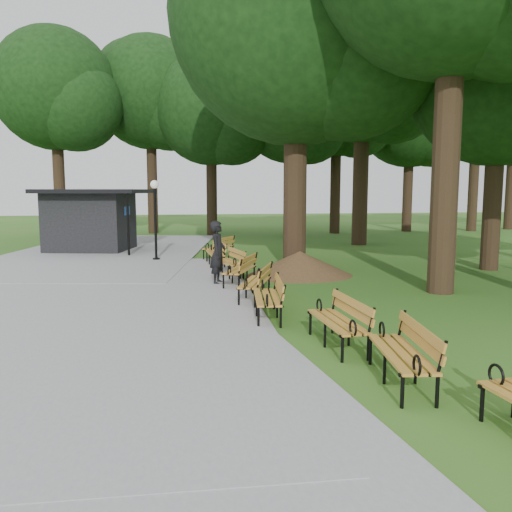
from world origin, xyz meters
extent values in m
plane|color=#2C5C1A|center=(0.00, 0.00, 0.00)|extent=(100.00, 100.00, 0.00)
cube|color=gray|center=(-4.00, 3.00, 0.03)|extent=(12.00, 38.00, 0.06)
imported|color=black|center=(-0.75, 5.41, 0.92)|extent=(0.63, 0.77, 1.83)
cylinder|color=black|center=(-2.64, 10.87, 1.42)|extent=(0.10, 0.10, 2.83)
sphere|color=white|center=(-2.64, 10.87, 2.93)|extent=(0.32, 0.32, 0.32)
cone|color=#47301C|center=(1.96, 6.49, 0.39)|extent=(2.86, 2.86, 0.79)
cylinder|color=black|center=(4.96, 3.15, 4.18)|extent=(0.70, 0.70, 8.36)
cylinder|color=black|center=(8.68, 6.61, 2.95)|extent=(0.60, 0.60, 5.91)
sphere|color=black|center=(8.68, 6.61, 6.46)|extent=(5.93, 5.93, 5.93)
cylinder|color=black|center=(2.22, 8.26, 3.89)|extent=(0.80, 0.80, 7.78)
sphere|color=black|center=(2.22, 8.26, 8.51)|extent=(8.57, 8.57, 8.57)
cylinder|color=black|center=(7.28, 15.26, 3.88)|extent=(0.76, 0.76, 7.76)
sphere|color=black|center=(7.28, 15.26, 8.49)|extent=(6.97, 6.97, 6.97)
camera|label=1|loc=(-2.14, -9.43, 2.70)|focal=36.41mm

